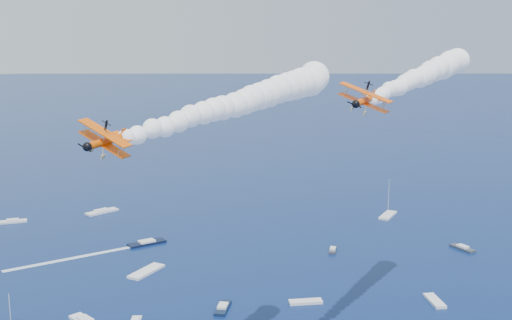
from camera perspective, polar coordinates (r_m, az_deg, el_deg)
name	(u,v)px	position (r m, az deg, el deg)	size (l,w,h in m)	color
biplane_lead	(365,101)	(108.82, 9.30, 5.06)	(8.00, 8.97, 5.41)	#FD5305
biplane_trail	(106,141)	(79.39, -12.75, 1.57)	(6.65, 7.46, 4.50)	#EF5305
smoke_trail_lead	(421,77)	(134.53, 13.94, 6.92)	(47.99, 31.08, 9.82)	white
smoke_trail_trail	(239,102)	(100.32, -1.49, 5.02)	(48.25, 30.65, 9.82)	white
spectator_boats	(125,292)	(177.38, -11.20, -11.01)	(214.65, 155.88, 0.70)	white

